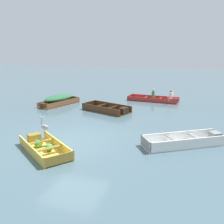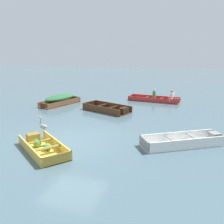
{
  "view_description": "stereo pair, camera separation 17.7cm",
  "coord_description": "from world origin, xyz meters",
  "px_view_note": "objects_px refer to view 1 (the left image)",
  "views": [
    {
      "loc": [
        4.58,
        -8.79,
        3.69
      ],
      "look_at": [
        0.52,
        3.63,
        0.35
      ],
      "focal_mm": 40.0,
      "sensor_mm": 36.0,
      "label": 1
    },
    {
      "loc": [
        4.75,
        -8.74,
        3.69
      ],
      "look_at": [
        0.52,
        3.63,
        0.35
      ],
      "focal_mm": 40.0,
      "sensor_mm": 36.0,
      "label": 2
    }
  ],
  "objects_px": {
    "skiff_wooden_brown_far_moored": "(59,99)",
    "heron_on_dinghy": "(44,126)",
    "skiff_white_mid_moored": "(187,141)",
    "rowboat_red_with_crew": "(156,99)",
    "dinghy_yellow_foreground": "(43,147)",
    "skiff_dark_varnish_near_moored": "(108,109)"
  },
  "relations": [
    {
      "from": "skiff_wooden_brown_far_moored",
      "to": "heron_on_dinghy",
      "type": "relative_size",
      "value": 3.7
    },
    {
      "from": "skiff_white_mid_moored",
      "to": "rowboat_red_with_crew",
      "type": "bearing_deg",
      "value": 106.45
    },
    {
      "from": "skiff_white_mid_moored",
      "to": "dinghy_yellow_foreground",
      "type": "bearing_deg",
      "value": -156.17
    },
    {
      "from": "rowboat_red_with_crew",
      "to": "heron_on_dinghy",
      "type": "relative_size",
      "value": 4.35
    },
    {
      "from": "skiff_dark_varnish_near_moored",
      "to": "skiff_wooden_brown_far_moored",
      "type": "distance_m",
      "value": 3.81
    },
    {
      "from": "rowboat_red_with_crew",
      "to": "skiff_wooden_brown_far_moored",
      "type": "bearing_deg",
      "value": -151.49
    },
    {
      "from": "rowboat_red_with_crew",
      "to": "skiff_dark_varnish_near_moored",
      "type": "bearing_deg",
      "value": -120.07
    },
    {
      "from": "dinghy_yellow_foreground",
      "to": "rowboat_red_with_crew",
      "type": "xyz_separation_m",
      "value": [
        2.67,
        10.31,
        0.02
      ]
    },
    {
      "from": "skiff_dark_varnish_near_moored",
      "to": "skiff_wooden_brown_far_moored",
      "type": "xyz_separation_m",
      "value": [
        -3.74,
        0.67,
        0.25
      ]
    },
    {
      "from": "dinghy_yellow_foreground",
      "to": "skiff_white_mid_moored",
      "type": "distance_m",
      "value": 5.52
    },
    {
      "from": "dinghy_yellow_foreground",
      "to": "rowboat_red_with_crew",
      "type": "height_order",
      "value": "rowboat_red_with_crew"
    },
    {
      "from": "skiff_dark_varnish_near_moored",
      "to": "skiff_white_mid_moored",
      "type": "distance_m",
      "value": 6.23
    },
    {
      "from": "skiff_wooden_brown_far_moored",
      "to": "heron_on_dinghy",
      "type": "bearing_deg",
      "value": -64.13
    },
    {
      "from": "dinghy_yellow_foreground",
      "to": "skiff_dark_varnish_near_moored",
      "type": "xyz_separation_m",
      "value": [
        0.38,
        6.36,
        0.0
      ]
    },
    {
      "from": "dinghy_yellow_foreground",
      "to": "heron_on_dinghy",
      "type": "bearing_deg",
      "value": 108.43
    },
    {
      "from": "skiff_wooden_brown_far_moored",
      "to": "rowboat_red_with_crew",
      "type": "xyz_separation_m",
      "value": [
        6.03,
        3.27,
        -0.23
      ]
    },
    {
      "from": "skiff_white_mid_moored",
      "to": "heron_on_dinghy",
      "type": "xyz_separation_m",
      "value": [
        -5.16,
        -1.9,
        0.68
      ]
    },
    {
      "from": "skiff_dark_varnish_near_moored",
      "to": "skiff_white_mid_moored",
      "type": "height_order",
      "value": "skiff_white_mid_moored"
    },
    {
      "from": "skiff_wooden_brown_far_moored",
      "to": "dinghy_yellow_foreground",
      "type": "bearing_deg",
      "value": -64.47
    },
    {
      "from": "skiff_dark_varnish_near_moored",
      "to": "rowboat_red_with_crew",
      "type": "relative_size",
      "value": 0.86
    },
    {
      "from": "dinghy_yellow_foreground",
      "to": "skiff_dark_varnish_near_moored",
      "type": "relative_size",
      "value": 0.88
    },
    {
      "from": "dinghy_yellow_foreground",
      "to": "heron_on_dinghy",
      "type": "xyz_separation_m",
      "value": [
        -0.11,
        0.33,
        0.69
      ]
    }
  ]
}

